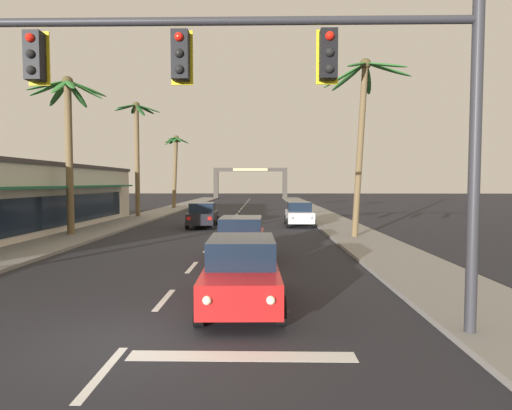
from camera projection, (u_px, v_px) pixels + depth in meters
ground_plane at (128, 343)px, 7.99m from camera, size 220.00×220.00×0.00m
sidewalk_right at (342, 227)px, 27.81m from camera, size 3.20×110.00×0.14m
sidewalk_left at (109, 227)px, 28.09m from camera, size 3.20×110.00×0.14m
lane_markings at (232, 227)px, 28.58m from camera, size 4.28×89.88×0.01m
traffic_signal_mast at (273, 81)px, 7.99m from camera, size 11.62×0.41×6.91m
sedan_lead_at_stop_bar at (242, 271)px, 10.34m from camera, size 2.05×4.49×1.68m
sedan_third_in_queue at (241, 238)px, 16.53m from camera, size 1.98×4.46×1.68m
sedan_oncoming_far at (203, 215)px, 28.63m from camera, size 2.07×4.50×1.68m
sedan_parked_nearest_kerb at (299, 214)px, 29.60m from camera, size 1.96×4.46×1.68m
palm_left_second at (68, 126)px, 23.36m from camera, size 4.03×3.86×8.95m
palm_left_third at (137, 142)px, 35.92m from camera, size 4.14×3.80×9.94m
palm_left_farthest at (175, 160)px, 48.44m from camera, size 3.07×3.20×8.49m
palm_right_second at (362, 111)px, 22.34m from camera, size 4.68×4.35×9.62m
town_gateway_arch at (250, 178)px, 81.79m from camera, size 14.36×0.90×5.92m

